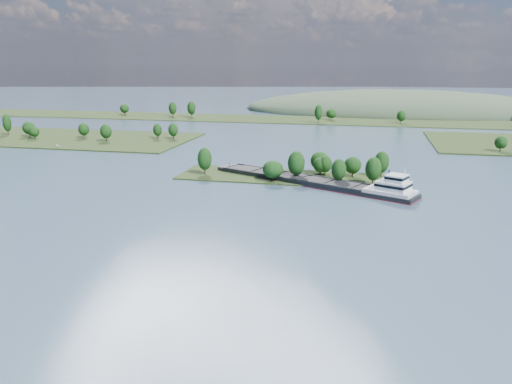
# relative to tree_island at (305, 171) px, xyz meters

# --- Properties ---
(ground) EXTENTS (1800.00, 1800.00, 0.00)m
(ground) POSITION_rel_tree_island_xyz_m (-5.56, -59.47, -3.60)
(ground) COLOR #3C5368
(ground) RESTS_ON ground
(tree_island) EXTENTS (100.00, 30.00, 13.67)m
(tree_island) POSITION_rel_tree_island_xyz_m (0.00, 0.00, 0.00)
(tree_island) COLOR #233316
(tree_island) RESTS_ON ground
(back_shoreline) EXTENTS (900.00, 60.00, 15.86)m
(back_shoreline) POSITION_rel_tree_island_xyz_m (3.01, 220.40, -2.86)
(back_shoreline) COLOR #233316
(back_shoreline) RESTS_ON ground
(hill_west) EXTENTS (320.00, 160.00, 44.00)m
(hill_west) POSITION_rel_tree_island_xyz_m (54.44, 320.53, -3.60)
(hill_west) COLOR #364932
(hill_west) RESTS_ON ground
(cargo_barge) EXTENTS (88.21, 48.31, 12.46)m
(cargo_barge) POSITION_rel_tree_island_xyz_m (8.71, -11.82, -2.03)
(cargo_barge) COLOR black
(cargo_barge) RESTS_ON ground
(motorboat) EXTENTS (5.53, 4.50, 2.04)m
(motorboat) POSITION_rel_tree_island_xyz_m (-152.06, 46.57, -2.58)
(motorboat) COLOR white
(motorboat) RESTS_ON ground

